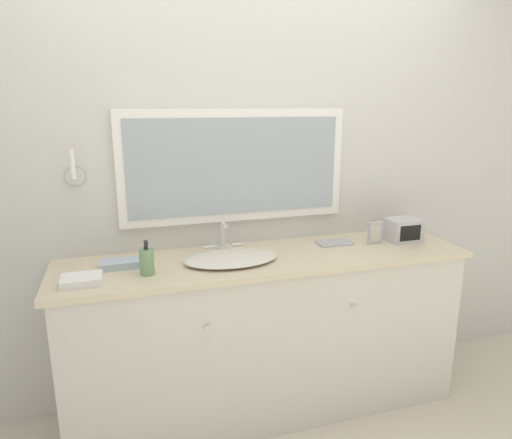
# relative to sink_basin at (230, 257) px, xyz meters

# --- Properties ---
(wall_back) EXTENTS (8.00, 0.18, 2.55)m
(wall_back) POSITION_rel_sink_basin_xyz_m (0.20, 0.32, 0.36)
(wall_back) COLOR silver
(wall_back) RESTS_ON ground_plane
(vanity_counter) EXTENTS (2.14, 0.54, 0.90)m
(vanity_counter) POSITION_rel_sink_basin_xyz_m (0.20, 0.02, -0.47)
(vanity_counter) COLOR beige
(vanity_counter) RESTS_ON ground_plane
(sink_basin) EXTENTS (0.47, 0.35, 0.17)m
(sink_basin) POSITION_rel_sink_basin_xyz_m (0.00, 0.00, 0.00)
(sink_basin) COLOR silver
(sink_basin) RESTS_ON vanity_counter
(soap_bottle) EXTENTS (0.07, 0.07, 0.16)m
(soap_bottle) POSITION_rel_sink_basin_xyz_m (-0.41, -0.07, 0.05)
(soap_bottle) COLOR #709966
(soap_bottle) RESTS_ON vanity_counter
(appliance_box) EXTENTS (0.19, 0.15, 0.13)m
(appliance_box) POSITION_rel_sink_basin_xyz_m (1.03, 0.05, 0.05)
(appliance_box) COLOR #BCBCC1
(appliance_box) RESTS_ON vanity_counter
(picture_frame) EXTENTS (0.09, 0.01, 0.13)m
(picture_frame) POSITION_rel_sink_basin_xyz_m (0.84, 0.03, 0.05)
(picture_frame) COLOR #B2B2B7
(picture_frame) RESTS_ON vanity_counter
(hand_towel_near_sink) EXTENTS (0.20, 0.10, 0.03)m
(hand_towel_near_sink) POSITION_rel_sink_basin_xyz_m (-0.53, 0.07, -0.00)
(hand_towel_near_sink) COLOR #A8B7C6
(hand_towel_near_sink) RESTS_ON vanity_counter
(hand_towel_far_corner) EXTENTS (0.17, 0.13, 0.04)m
(hand_towel_far_corner) POSITION_rel_sink_basin_xyz_m (-0.70, -0.10, -0.00)
(hand_towel_far_corner) COLOR white
(hand_towel_far_corner) RESTS_ON vanity_counter
(metal_tray) EXTENTS (0.20, 0.11, 0.01)m
(metal_tray) POSITION_rel_sink_basin_xyz_m (0.63, 0.11, -0.01)
(metal_tray) COLOR #ADADB2
(metal_tray) RESTS_ON vanity_counter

